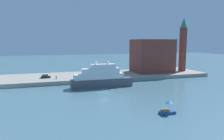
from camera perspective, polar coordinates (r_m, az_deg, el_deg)
name	(u,v)px	position (r m, az deg, el deg)	size (l,w,h in m)	color
ground	(104,93)	(67.42, -2.21, -6.20)	(400.00, 400.00, 0.00)	slate
quay_dock	(87,77)	(93.87, -6.72, -1.80)	(110.00, 23.69, 1.55)	gray
large_yacht	(101,78)	(74.80, -2.98, -2.21)	(22.19, 3.81, 11.95)	#4C4C51
small_motorboat	(167,109)	(49.70, 14.84, -10.16)	(3.63, 1.85, 3.13)	navy
harbor_building	(152,56)	(103.55, 10.82, 3.82)	(18.02, 14.00, 15.72)	brown
bell_tower	(183,42)	(110.93, 18.75, 7.13)	(3.28, 3.28, 26.22)	brown
parked_car	(45,77)	(89.24, -17.64, -1.71)	(3.85, 1.88, 1.40)	black
person_figure	(56,77)	(85.36, -14.94, -1.94)	(0.36, 0.36, 1.56)	#4C4C4C
mooring_bollard	(85,78)	(83.42, -7.25, -2.23)	(0.37, 0.37, 0.68)	black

